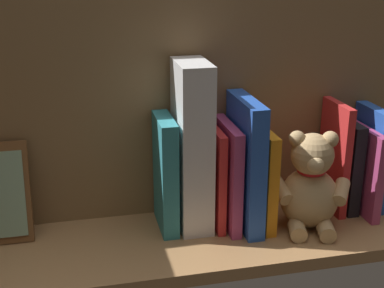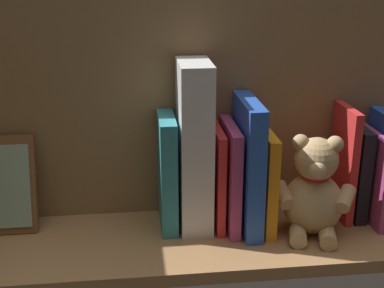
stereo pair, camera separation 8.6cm
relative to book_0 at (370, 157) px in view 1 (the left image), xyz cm
name	(u,v)px [view 1 (the left image)]	position (x,y,z in cm)	size (l,w,h in cm)	color
ground_plane	(192,239)	(34.96, 3.76, -10.71)	(87.55, 24.50, 2.20)	#A87A4C
shelf_back_panel	(179,109)	(34.96, -6.24, 9.83)	(87.55, 1.50, 38.89)	olive
book_0	(370,157)	(0.00, 0.00, 0.00)	(2.19, 10.19, 19.22)	blue
book_1	(361,169)	(2.46, 1.53, -1.55)	(1.59, 13.26, 16.11)	#B23F72
book_2	(345,165)	(4.91, -0.17, -1.10)	(2.18, 9.85, 17.01)	black
book_3	(334,157)	(7.27, -0.07, 0.67)	(1.41, 10.05, 20.55)	red
teddy_bear	(310,186)	(14.46, 5.66, -1.87)	(13.80, 13.01, 17.60)	tan
book_4	(260,175)	(22.18, 1.63, -0.83)	(1.86, 13.44, 17.56)	orange
book_5	(245,163)	(25.15, 2.02, 1.84)	(2.93, 14.22, 22.91)	blue
book_6	(228,175)	(28.07, 1.31, -0.35)	(1.77, 12.80, 18.52)	#B23F72
book_7	(214,176)	(30.20, 0.49, -0.74)	(1.35, 11.16, 17.74)	red
dictionary_thick_white	(192,147)	(34.13, 0.36, 4.98)	(5.38, 10.71, 29.18)	white
book_8	(166,174)	(38.77, 0.12, 0.38)	(2.77, 10.42, 19.98)	teal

